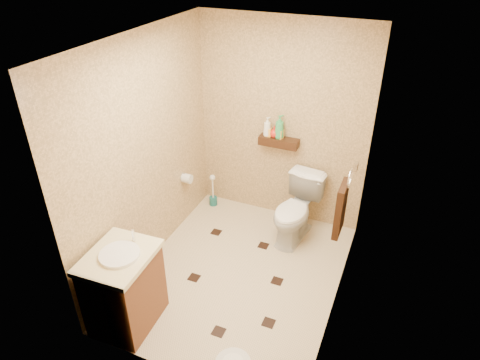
% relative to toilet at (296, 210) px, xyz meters
% --- Properties ---
extents(ground, '(2.50, 2.50, 0.00)m').
position_rel_toilet_xyz_m(ground, '(-0.35, -0.83, -0.38)').
color(ground, beige).
rests_on(ground, ground).
extents(wall_back, '(2.00, 0.04, 2.40)m').
position_rel_toilet_xyz_m(wall_back, '(-0.35, 0.42, 0.82)').
color(wall_back, tan).
rests_on(wall_back, ground).
extents(wall_front, '(2.00, 0.04, 2.40)m').
position_rel_toilet_xyz_m(wall_front, '(-0.35, -2.08, 0.82)').
color(wall_front, tan).
rests_on(wall_front, ground).
extents(wall_left, '(0.04, 2.50, 2.40)m').
position_rel_toilet_xyz_m(wall_left, '(-1.35, -0.83, 0.82)').
color(wall_left, tan).
rests_on(wall_left, ground).
extents(wall_right, '(0.04, 2.50, 2.40)m').
position_rel_toilet_xyz_m(wall_right, '(0.65, -0.83, 0.82)').
color(wall_right, tan).
rests_on(wall_right, ground).
extents(ceiling, '(2.00, 2.50, 0.02)m').
position_rel_toilet_xyz_m(ceiling, '(-0.35, -0.83, 2.02)').
color(ceiling, white).
rests_on(ceiling, wall_back).
extents(wall_shelf, '(0.46, 0.14, 0.10)m').
position_rel_toilet_xyz_m(wall_shelf, '(-0.35, 0.34, 0.64)').
color(wall_shelf, '#3A1D10').
rests_on(wall_shelf, wall_back).
extents(floor_accents, '(1.14, 1.41, 0.01)m').
position_rel_toilet_xyz_m(floor_accents, '(-0.32, -0.89, -0.37)').
color(floor_accents, black).
rests_on(floor_accents, ground).
extents(toilet, '(0.52, 0.79, 0.75)m').
position_rel_toilet_xyz_m(toilet, '(0.00, 0.00, 0.00)').
color(toilet, white).
rests_on(toilet, ground).
extents(vanity, '(0.56, 0.67, 0.90)m').
position_rel_toilet_xyz_m(vanity, '(-1.05, -1.78, 0.03)').
color(vanity, brown).
rests_on(vanity, ground).
extents(toilet_brush, '(0.10, 0.10, 0.45)m').
position_rel_toilet_xyz_m(toilet_brush, '(-1.17, 0.24, -0.22)').
color(toilet_brush, '#175D5F').
rests_on(toilet_brush, ground).
extents(towel_ring, '(0.12, 0.30, 0.76)m').
position_rel_toilet_xyz_m(towel_ring, '(0.57, -0.58, 0.57)').
color(towel_ring, silver).
rests_on(towel_ring, wall_right).
extents(toilet_paper, '(0.12, 0.11, 0.12)m').
position_rel_toilet_xyz_m(toilet_paper, '(-1.29, -0.18, 0.22)').
color(toilet_paper, silver).
rests_on(toilet_paper, wall_left).
extents(bottle_a, '(0.12, 0.12, 0.23)m').
position_rel_toilet_xyz_m(bottle_a, '(-0.49, 0.34, 0.81)').
color(bottle_a, white).
rests_on(bottle_a, wall_shelf).
extents(bottle_b, '(0.07, 0.07, 0.15)m').
position_rel_toilet_xyz_m(bottle_b, '(-0.48, 0.34, 0.77)').
color(bottle_b, yellow).
rests_on(bottle_b, wall_shelf).
extents(bottle_c, '(0.15, 0.15, 0.14)m').
position_rel_toilet_xyz_m(bottle_c, '(-0.40, 0.34, 0.76)').
color(bottle_c, red).
rests_on(bottle_c, wall_shelf).
extents(bottle_d, '(0.15, 0.15, 0.27)m').
position_rel_toilet_xyz_m(bottle_d, '(-0.35, 0.34, 0.83)').
color(bottle_d, '#359F57').
rests_on(bottle_d, wall_shelf).
extents(bottle_e, '(0.09, 0.09, 0.16)m').
position_rel_toilet_xyz_m(bottle_e, '(-0.34, 0.34, 0.77)').
color(bottle_e, gold).
rests_on(bottle_e, wall_shelf).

